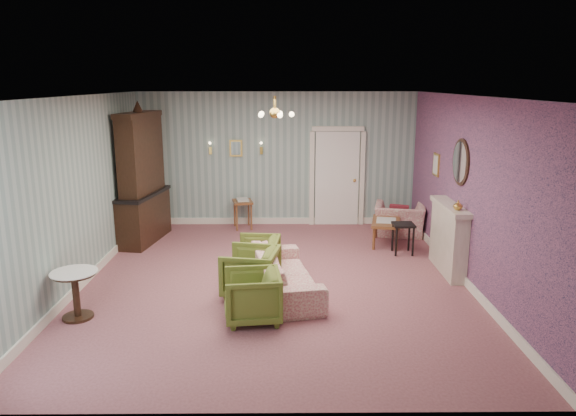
{
  "coord_description": "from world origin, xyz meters",
  "views": [
    {
      "loc": [
        0.12,
        -8.02,
        3.11
      ],
      "look_at": [
        0.2,
        0.4,
        1.1
      ],
      "focal_mm": 33.21,
      "sensor_mm": 36.0,
      "label": 1
    }
  ],
  "objects_px": {
    "dresser": "(141,174)",
    "coffee_table": "(386,232)",
    "olive_chair_a": "(252,294)",
    "wingback_chair": "(400,214)",
    "side_table_black": "(403,239)",
    "fireplace": "(449,238)",
    "olive_chair_b": "(251,269)",
    "olive_chair_c": "(257,254)",
    "sofa_chintz": "(285,267)",
    "pedestal_table": "(76,295)"
  },
  "relations": [
    {
      "from": "olive_chair_c",
      "to": "side_table_black",
      "type": "height_order",
      "value": "olive_chair_c"
    },
    {
      "from": "olive_chair_c",
      "to": "fireplace",
      "type": "relative_size",
      "value": 0.51
    },
    {
      "from": "olive_chair_b",
      "to": "pedestal_table",
      "type": "relative_size",
      "value": 1.19
    },
    {
      "from": "wingback_chair",
      "to": "side_table_black",
      "type": "bearing_deg",
      "value": 93.36
    },
    {
      "from": "olive_chair_a",
      "to": "coffee_table",
      "type": "height_order",
      "value": "olive_chair_a"
    },
    {
      "from": "olive_chair_b",
      "to": "side_table_black",
      "type": "relative_size",
      "value": 1.38
    },
    {
      "from": "sofa_chintz",
      "to": "side_table_black",
      "type": "distance_m",
      "value": 2.84
    },
    {
      "from": "side_table_black",
      "to": "pedestal_table",
      "type": "height_order",
      "value": "pedestal_table"
    },
    {
      "from": "olive_chair_b",
      "to": "coffee_table",
      "type": "height_order",
      "value": "olive_chair_b"
    },
    {
      "from": "olive_chair_c",
      "to": "sofa_chintz",
      "type": "bearing_deg",
      "value": 37.41
    },
    {
      "from": "sofa_chintz",
      "to": "side_table_black",
      "type": "xyz_separation_m",
      "value": [
        2.18,
        1.81,
        -0.12
      ]
    },
    {
      "from": "olive_chair_a",
      "to": "side_table_black",
      "type": "xyz_separation_m",
      "value": [
        2.61,
        2.78,
        -0.08
      ]
    },
    {
      "from": "olive_chair_a",
      "to": "coffee_table",
      "type": "bearing_deg",
      "value": 138.14
    },
    {
      "from": "olive_chair_c",
      "to": "sofa_chintz",
      "type": "relative_size",
      "value": 0.34
    },
    {
      "from": "fireplace",
      "to": "dresser",
      "type": "bearing_deg",
      "value": 161.69
    },
    {
      "from": "fireplace",
      "to": "sofa_chintz",
      "type": "bearing_deg",
      "value": -162.23
    },
    {
      "from": "olive_chair_a",
      "to": "olive_chair_b",
      "type": "bearing_deg",
      "value": 178.55
    },
    {
      "from": "olive_chair_b",
      "to": "olive_chair_c",
      "type": "xyz_separation_m",
      "value": [
        0.06,
        0.83,
        -0.04
      ]
    },
    {
      "from": "coffee_table",
      "to": "olive_chair_c",
      "type": "bearing_deg",
      "value": -145.32
    },
    {
      "from": "side_table_black",
      "to": "fireplace",
      "type": "bearing_deg",
      "value": -60.21
    },
    {
      "from": "olive_chair_a",
      "to": "pedestal_table",
      "type": "bearing_deg",
      "value": -98.43
    },
    {
      "from": "sofa_chintz",
      "to": "olive_chair_a",
      "type": "bearing_deg",
      "value": 145.48
    },
    {
      "from": "coffee_table",
      "to": "olive_chair_b",
      "type": "bearing_deg",
      "value": -134.69
    },
    {
      "from": "dresser",
      "to": "coffee_table",
      "type": "relative_size",
      "value": 2.86
    },
    {
      "from": "side_table_black",
      "to": "pedestal_table",
      "type": "distance_m",
      "value": 5.66
    },
    {
      "from": "dresser",
      "to": "coffee_table",
      "type": "xyz_separation_m",
      "value": [
        4.77,
        -0.28,
        -1.11
      ]
    },
    {
      "from": "olive_chair_b",
      "to": "dresser",
      "type": "distance_m",
      "value": 3.73
    },
    {
      "from": "olive_chair_a",
      "to": "wingback_chair",
      "type": "relative_size",
      "value": 0.75
    },
    {
      "from": "olive_chair_a",
      "to": "olive_chair_c",
      "type": "height_order",
      "value": "olive_chair_a"
    },
    {
      "from": "side_table_black",
      "to": "pedestal_table",
      "type": "bearing_deg",
      "value": -151.49
    },
    {
      "from": "fireplace",
      "to": "pedestal_table",
      "type": "height_order",
      "value": "fireplace"
    },
    {
      "from": "olive_chair_a",
      "to": "pedestal_table",
      "type": "xyz_separation_m",
      "value": [
        -2.36,
        0.08,
        -0.04
      ]
    },
    {
      "from": "olive_chair_a",
      "to": "sofa_chintz",
      "type": "relative_size",
      "value": 0.36
    },
    {
      "from": "wingback_chair",
      "to": "olive_chair_c",
      "type": "bearing_deg",
      "value": 52.36
    },
    {
      "from": "wingback_chair",
      "to": "pedestal_table",
      "type": "relative_size",
      "value": 1.49
    },
    {
      "from": "olive_chair_b",
      "to": "coffee_table",
      "type": "bearing_deg",
      "value": 145.97
    },
    {
      "from": "sofa_chintz",
      "to": "pedestal_table",
      "type": "distance_m",
      "value": 2.93
    },
    {
      "from": "sofa_chintz",
      "to": "coffee_table",
      "type": "distance_m",
      "value": 3.12
    },
    {
      "from": "olive_chair_b",
      "to": "dresser",
      "type": "xyz_separation_m",
      "value": [
        -2.29,
        2.8,
        0.95
      ]
    },
    {
      "from": "olive_chair_a",
      "to": "coffee_table",
      "type": "xyz_separation_m",
      "value": [
        2.41,
        3.38,
        -0.13
      ]
    },
    {
      "from": "wingback_chair",
      "to": "pedestal_table",
      "type": "xyz_separation_m",
      "value": [
        -5.18,
        -3.96,
        -0.1
      ]
    },
    {
      "from": "dresser",
      "to": "fireplace",
      "type": "bearing_deg",
      "value": -9.19
    },
    {
      "from": "wingback_chair",
      "to": "fireplace",
      "type": "relative_size",
      "value": 0.71
    },
    {
      "from": "coffee_table",
      "to": "fireplace",
      "type": "bearing_deg",
      "value": -64.32
    },
    {
      "from": "olive_chair_a",
      "to": "pedestal_table",
      "type": "relative_size",
      "value": 1.11
    },
    {
      "from": "sofa_chintz",
      "to": "coffee_table",
      "type": "xyz_separation_m",
      "value": [
        1.98,
        2.41,
        -0.16
      ]
    },
    {
      "from": "olive_chair_c",
      "to": "side_table_black",
      "type": "bearing_deg",
      "value": 118.35
    },
    {
      "from": "sofa_chintz",
      "to": "pedestal_table",
      "type": "bearing_deg",
      "value": 97.02
    },
    {
      "from": "dresser",
      "to": "olive_chair_c",
      "type": "bearing_deg",
      "value": -30.82
    },
    {
      "from": "olive_chair_c",
      "to": "coffee_table",
      "type": "height_order",
      "value": "olive_chair_c"
    }
  ]
}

